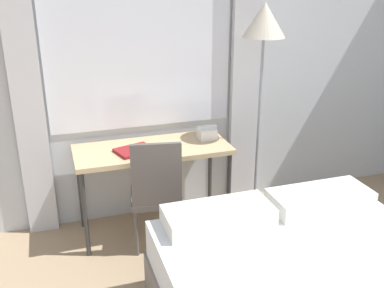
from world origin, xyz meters
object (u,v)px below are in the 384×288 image
at_px(book, 135,150).
at_px(desk, 152,155).
at_px(standing_lamp, 263,42).
at_px(telephone, 207,133).
at_px(desk_chair, 156,190).

bearing_deg(book, desk, 18.76).
bearing_deg(standing_lamp, book, 178.50).
bearing_deg(desk, book, -161.24).
relative_size(telephone, book, 0.50).
height_order(desk_chair, telephone, desk_chair).
xyz_separation_m(desk_chair, telephone, (0.54, 0.34, 0.30)).
bearing_deg(desk_chair, desk, 91.86).
relative_size(desk, telephone, 7.47).
bearing_deg(desk, telephone, 6.33).
xyz_separation_m(desk, telephone, (0.50, 0.06, 0.12)).
distance_m(desk, telephone, 0.51).
xyz_separation_m(telephone, book, (-0.65, -0.11, -0.04)).
relative_size(desk, desk_chair, 1.34).
bearing_deg(desk_chair, standing_lamp, 22.31).
bearing_deg(desk_chair, telephone, 42.59).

